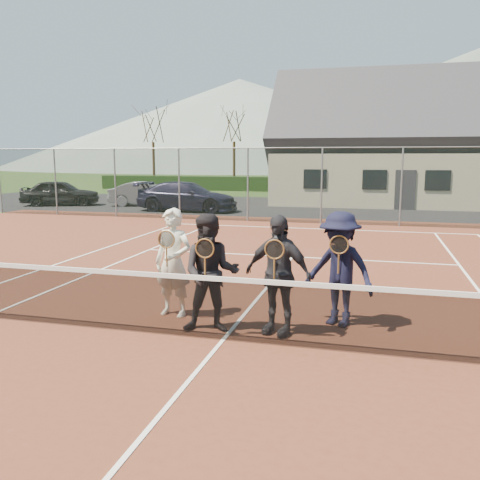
{
  "coord_description": "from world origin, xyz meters",
  "views": [
    {
      "loc": [
        2.04,
        -6.72,
        2.65
      ],
      "look_at": [
        -0.14,
        1.5,
        1.25
      ],
      "focal_mm": 38.0,
      "sensor_mm": 36.0,
      "label": 1
    }
  ],
  "objects_px": {
    "car_c": "(187,197)",
    "player_d": "(339,269)",
    "car_b": "(146,194)",
    "player_c": "(278,275)",
    "tennis_net": "(223,306)",
    "player_b": "(211,273)",
    "player_a": "(173,262)",
    "car_a": "(60,193)",
    "clubhouse": "(413,133)"
  },
  "relations": [
    {
      "from": "player_a",
      "to": "player_c",
      "type": "bearing_deg",
      "value": -12.91
    },
    {
      "from": "car_a",
      "to": "player_d",
      "type": "xyz_separation_m",
      "value": [
        16.18,
        -16.52,
        0.22
      ]
    },
    {
      "from": "car_b",
      "to": "clubhouse",
      "type": "bearing_deg",
      "value": -82.6
    },
    {
      "from": "player_a",
      "to": "player_b",
      "type": "height_order",
      "value": "same"
    },
    {
      "from": "car_b",
      "to": "player_d",
      "type": "bearing_deg",
      "value": -160.2
    },
    {
      "from": "car_a",
      "to": "player_d",
      "type": "bearing_deg",
      "value": -155.81
    },
    {
      "from": "tennis_net",
      "to": "clubhouse",
      "type": "distance_m",
      "value": 24.57
    },
    {
      "from": "car_b",
      "to": "player_a",
      "type": "bearing_deg",
      "value": -167.05
    },
    {
      "from": "car_c",
      "to": "car_a",
      "type": "bearing_deg",
      "value": 83.86
    },
    {
      "from": "player_b",
      "to": "player_d",
      "type": "xyz_separation_m",
      "value": [
        1.84,
        0.81,
        -0.0
      ]
    },
    {
      "from": "player_d",
      "to": "player_b",
      "type": "bearing_deg",
      "value": -156.31
    },
    {
      "from": "car_c",
      "to": "player_d",
      "type": "relative_size",
      "value": 2.76
    },
    {
      "from": "player_a",
      "to": "car_c",
      "type": "bearing_deg",
      "value": 109.99
    },
    {
      "from": "car_c",
      "to": "player_d",
      "type": "bearing_deg",
      "value": -150.08
    },
    {
      "from": "player_c",
      "to": "player_d",
      "type": "height_order",
      "value": "same"
    },
    {
      "from": "car_c",
      "to": "player_b",
      "type": "bearing_deg",
      "value": -156.63
    },
    {
      "from": "car_a",
      "to": "player_c",
      "type": "xyz_separation_m",
      "value": [
        15.32,
        -17.15,
        0.22
      ]
    },
    {
      "from": "player_d",
      "to": "player_a",
      "type": "bearing_deg",
      "value": -175.53
    },
    {
      "from": "player_a",
      "to": "tennis_net",
      "type": "bearing_deg",
      "value": -39.44
    },
    {
      "from": "player_d",
      "to": "car_b",
      "type": "bearing_deg",
      "value": 123.35
    },
    {
      "from": "car_a",
      "to": "player_a",
      "type": "xyz_separation_m",
      "value": [
        13.49,
        -16.73,
        0.22
      ]
    },
    {
      "from": "player_c",
      "to": "player_d",
      "type": "xyz_separation_m",
      "value": [
        0.86,
        0.63,
        -0.0
      ]
    },
    {
      "from": "tennis_net",
      "to": "player_c",
      "type": "xyz_separation_m",
      "value": [
        0.7,
        0.51,
        0.38
      ]
    },
    {
      "from": "player_b",
      "to": "player_c",
      "type": "height_order",
      "value": "same"
    },
    {
      "from": "player_c",
      "to": "car_b",
      "type": "bearing_deg",
      "value": 120.45
    },
    {
      "from": "car_a",
      "to": "player_d",
      "type": "distance_m",
      "value": 23.12
    },
    {
      "from": "car_a",
      "to": "player_c",
      "type": "distance_m",
      "value": 22.99
    },
    {
      "from": "tennis_net",
      "to": "player_c",
      "type": "bearing_deg",
      "value": 36.37
    },
    {
      "from": "tennis_net",
      "to": "player_d",
      "type": "distance_m",
      "value": 1.97
    },
    {
      "from": "clubhouse",
      "to": "tennis_net",
      "type": "bearing_deg",
      "value": -99.46
    },
    {
      "from": "player_c",
      "to": "player_d",
      "type": "distance_m",
      "value": 1.06
    },
    {
      "from": "player_c",
      "to": "player_d",
      "type": "bearing_deg",
      "value": 36.24
    },
    {
      "from": "car_b",
      "to": "player_c",
      "type": "relative_size",
      "value": 2.19
    },
    {
      "from": "car_c",
      "to": "player_a",
      "type": "bearing_deg",
      "value": -158.56
    },
    {
      "from": "car_b",
      "to": "tennis_net",
      "type": "distance_m",
      "value": 21.15
    },
    {
      "from": "car_b",
      "to": "clubhouse",
      "type": "height_order",
      "value": "clubhouse"
    },
    {
      "from": "player_a",
      "to": "car_b",
      "type": "bearing_deg",
      "value": 116.5
    },
    {
      "from": "car_c",
      "to": "clubhouse",
      "type": "xyz_separation_m",
      "value": [
        10.84,
        7.37,
        3.27
      ]
    },
    {
      "from": "player_b",
      "to": "player_d",
      "type": "bearing_deg",
      "value": 23.69
    },
    {
      "from": "car_a",
      "to": "player_c",
      "type": "relative_size",
      "value": 2.29
    },
    {
      "from": "car_a",
      "to": "player_a",
      "type": "relative_size",
      "value": 2.29
    },
    {
      "from": "car_b",
      "to": "player_a",
      "type": "xyz_separation_m",
      "value": [
        8.83,
        -17.72,
        0.27
      ]
    },
    {
      "from": "car_a",
      "to": "player_a",
      "type": "distance_m",
      "value": 21.49
    },
    {
      "from": "car_b",
      "to": "player_a",
      "type": "distance_m",
      "value": 19.8
    },
    {
      "from": "clubhouse",
      "to": "car_c",
      "type": "bearing_deg",
      "value": -145.79
    },
    {
      "from": "player_a",
      "to": "player_d",
      "type": "distance_m",
      "value": 2.7
    },
    {
      "from": "car_a",
      "to": "car_c",
      "type": "distance_m",
      "value": 7.85
    },
    {
      "from": "car_c",
      "to": "clubhouse",
      "type": "relative_size",
      "value": 0.32
    },
    {
      "from": "car_a",
      "to": "car_b",
      "type": "xyz_separation_m",
      "value": [
        4.65,
        0.99,
        -0.05
      ]
    },
    {
      "from": "clubhouse",
      "to": "player_a",
      "type": "relative_size",
      "value": 8.67
    }
  ]
}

